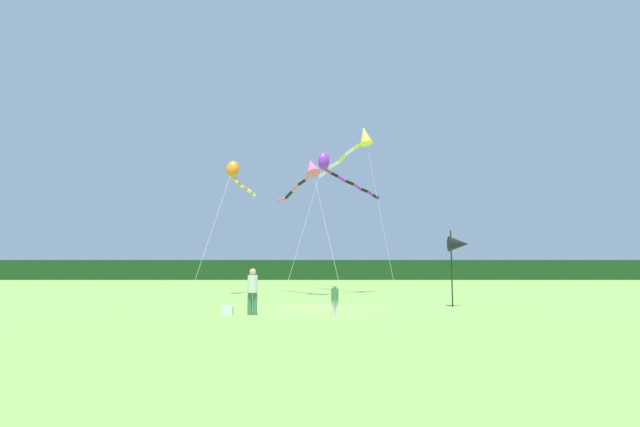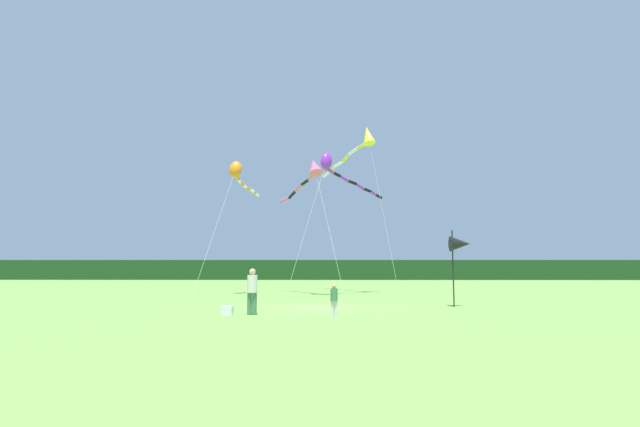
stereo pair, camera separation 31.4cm
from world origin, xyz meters
name	(u,v)px [view 2 (the right image)]	position (x,y,z in m)	size (l,w,h in m)	color
ground_plane	(318,308)	(0.00, 0.00, 0.00)	(120.00, 120.00, 0.00)	#6B9E42
distant_treeline	(325,270)	(0.00, 45.00, 1.31)	(108.00, 3.20, 2.62)	#193D19
person_adult	(252,289)	(-2.41, -3.17, 0.97)	(0.38, 0.38, 1.73)	#3F724C
person_child	(334,298)	(0.66, -3.81, 0.66)	(0.26, 0.26, 1.18)	silver
cooler_box	(227,311)	(-3.31, -3.31, 0.17)	(0.41, 0.37, 0.34)	silver
banner_flag_pole	(460,244)	(6.43, 0.58, 2.79)	(0.90, 0.70, 3.44)	black
kite_rainbow	(311,172)	(-0.63, 9.20, 7.82)	(4.42, 8.31, 8.71)	#B2B2B2
kite_yellow	(362,142)	(2.79, 11.46, 10.34)	(4.74, 8.51, 11.35)	#B2B2B2
kite_orange	(237,172)	(-5.45, 9.68, 7.88)	(2.66, 7.37, 8.71)	#B2B2B2
kite_purple	(336,169)	(0.94, 8.72, 7.90)	(6.21, 7.38, 8.90)	#B2B2B2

